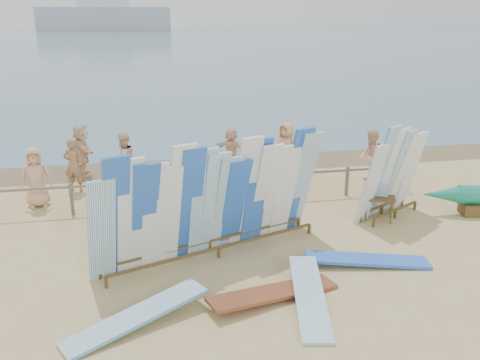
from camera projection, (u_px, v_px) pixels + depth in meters
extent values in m
plane|color=tan|center=(236.00, 249.00, 11.95)|extent=(160.00, 160.00, 0.00)
cube|color=slate|center=(143.00, 37.00, 131.34)|extent=(320.00, 240.00, 0.02)
cube|color=brown|center=(199.00, 165.00, 18.66)|extent=(40.00, 2.60, 0.01)
cube|color=#999EA3|center=(105.00, 19.00, 176.37)|extent=(45.00, 8.00, 8.00)
cube|color=#6B6151|center=(216.00, 178.00, 14.50)|extent=(12.00, 0.06, 0.06)
cube|color=#6B6151|center=(72.00, 199.00, 13.86)|extent=(0.08, 0.08, 0.90)
cube|color=#6B6151|center=(146.00, 194.00, 14.23)|extent=(0.08, 0.08, 0.90)
cube|color=#6B6151|center=(216.00, 190.00, 14.61)|extent=(0.08, 0.08, 0.90)
cube|color=#6B6151|center=(283.00, 185.00, 14.98)|extent=(0.08, 0.08, 0.90)
cube|color=#6B6151|center=(347.00, 181.00, 15.35)|extent=(0.08, 0.08, 0.90)
cube|color=#6B6151|center=(408.00, 177.00, 15.72)|extent=(0.08, 0.08, 0.90)
cube|color=brown|center=(219.00, 248.00, 11.41)|extent=(4.89, 1.81, 0.06)
cube|color=brown|center=(210.00, 241.00, 11.77)|extent=(4.89, 1.81, 0.06)
cube|color=white|center=(102.00, 231.00, 10.07)|extent=(0.71, 0.72, 2.29)
cube|color=blue|center=(116.00, 218.00, 10.15)|extent=(0.77, 0.89, 2.73)
cube|color=white|center=(130.00, 217.00, 10.31)|extent=(0.74, 0.82, 2.64)
cube|color=blue|center=(144.00, 218.00, 10.48)|extent=(0.79, 0.94, 2.50)
cube|color=white|center=(154.00, 217.00, 10.60)|extent=(0.72, 0.75, 2.44)
cube|color=white|center=(168.00, 216.00, 10.76)|extent=(0.73, 0.78, 2.33)
cube|color=white|center=(180.00, 204.00, 10.84)|extent=(0.77, 0.91, 2.78)
cube|color=blue|center=(189.00, 204.00, 10.96)|extent=(0.77, 0.90, 2.67)
cube|color=white|center=(202.00, 204.00, 11.12)|extent=(0.73, 0.77, 2.59)
cube|color=#85BDD5|center=(214.00, 204.00, 11.29)|extent=(0.75, 0.83, 2.48)
cube|color=white|center=(226.00, 204.00, 11.46)|extent=(0.77, 0.90, 2.35)
cube|color=blue|center=(234.00, 204.00, 11.58)|extent=(0.77, 0.90, 2.24)
cube|color=white|center=(245.00, 192.00, 11.65)|extent=(0.76, 0.87, 2.73)
cube|color=blue|center=(256.00, 191.00, 11.81)|extent=(0.72, 0.77, 2.65)
cube|color=white|center=(264.00, 193.00, 11.94)|extent=(0.79, 0.95, 2.50)
cube|color=white|center=(274.00, 192.00, 12.10)|extent=(0.76, 0.86, 2.42)
cube|color=white|center=(284.00, 192.00, 12.26)|extent=(0.73, 0.79, 2.33)
cube|color=blue|center=(295.00, 181.00, 12.34)|extent=(0.78, 0.93, 2.77)
cube|color=white|center=(302.00, 182.00, 12.47)|extent=(0.81, 0.99, 2.65)
cube|color=brown|center=(396.00, 210.00, 13.66)|extent=(1.71, 0.97, 0.06)
cube|color=brown|center=(382.00, 206.00, 13.97)|extent=(1.71, 0.97, 0.06)
cube|color=white|center=(371.00, 184.00, 13.00)|extent=(0.74, 0.75, 2.20)
cube|color=white|center=(381.00, 174.00, 13.16)|extent=(0.81, 0.88, 2.63)
cube|color=white|center=(389.00, 173.00, 13.40)|extent=(0.82, 0.90, 2.52)
cube|color=white|center=(397.00, 172.00, 13.64)|extent=(0.82, 0.91, 2.42)
cube|color=white|center=(402.00, 172.00, 13.84)|extent=(0.83, 0.92, 2.31)
cube|color=white|center=(410.00, 171.00, 14.07)|extent=(0.74, 0.76, 2.25)
cube|color=brown|center=(469.00, 209.00, 13.96)|extent=(0.55, 0.62, 0.32)
cone|color=#198E70|center=(442.00, 195.00, 13.85)|extent=(1.16, 0.72, 0.50)
cube|color=brown|center=(380.00, 198.00, 13.43)|extent=(0.94, 0.83, 0.05)
cube|color=white|center=(380.00, 190.00, 13.36)|extent=(0.39, 0.20, 0.37)
cube|color=brown|center=(274.00, 299.00, 9.84)|extent=(2.75, 1.30, 0.26)
cube|color=#85BDD5|center=(309.00, 303.00, 9.69)|extent=(1.10, 2.75, 0.31)
cube|color=white|center=(137.00, 325.00, 8.99)|extent=(2.65, 1.73, 0.36)
cube|color=blue|center=(367.00, 264.00, 11.19)|extent=(2.76, 1.10, 0.22)
cube|color=red|center=(239.00, 186.00, 15.34)|extent=(0.57, 0.52, 0.05)
cube|color=red|center=(238.00, 174.00, 15.48)|extent=(0.57, 0.18, 0.56)
cube|color=red|center=(259.00, 182.00, 15.60)|extent=(0.79, 0.77, 0.05)
cube|color=red|center=(253.00, 171.00, 15.68)|extent=(0.58, 0.48, 0.58)
cube|color=red|center=(284.00, 173.00, 15.70)|extent=(0.56, 0.85, 0.60)
cube|color=red|center=(282.00, 158.00, 15.89)|extent=(0.50, 0.22, 0.38)
imported|color=beige|center=(371.00, 157.00, 16.27)|extent=(0.60, 0.95, 1.80)
imported|color=tan|center=(36.00, 177.00, 14.36)|extent=(0.89, 0.52, 1.72)
imported|color=#8C6042|center=(74.00, 165.00, 15.60)|extent=(0.68, 0.48, 1.69)
imported|color=tan|center=(286.00, 149.00, 17.21)|extent=(0.83, 0.99, 1.83)
imported|color=beige|center=(82.00, 150.00, 17.16)|extent=(0.90, 1.73, 1.78)
imported|color=beige|center=(231.00, 149.00, 17.78)|extent=(1.34, 1.33, 1.54)
imported|color=beige|center=(124.00, 161.00, 15.89)|extent=(0.95, 0.87, 1.80)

